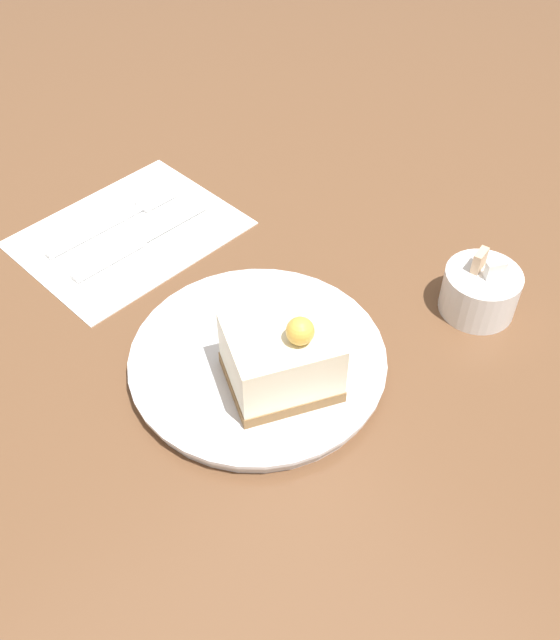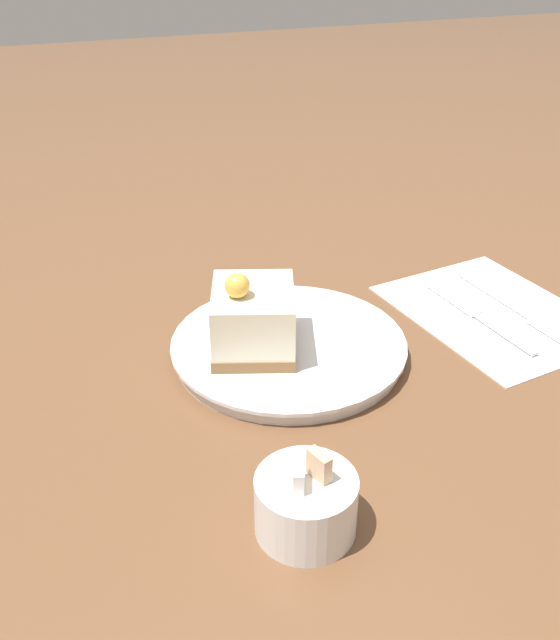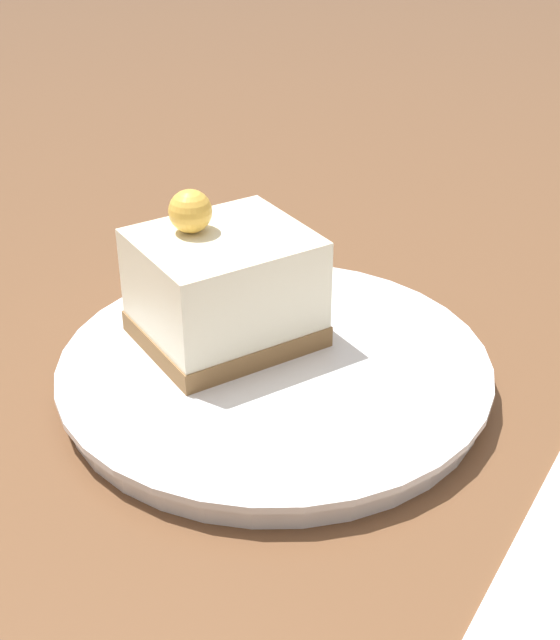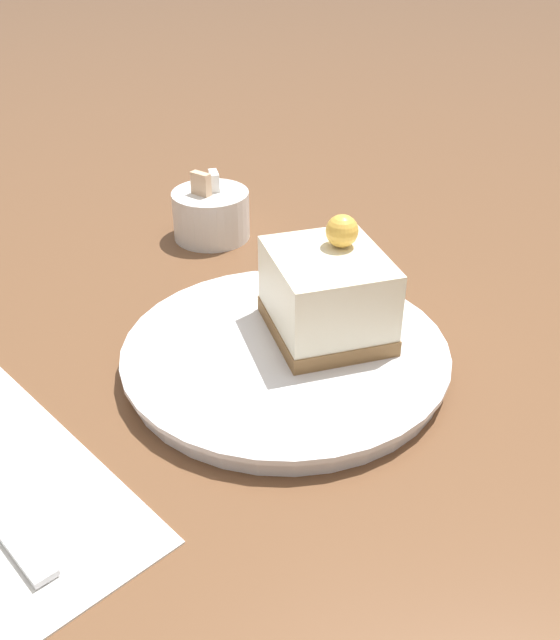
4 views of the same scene
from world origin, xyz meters
TOP-DOWN VIEW (x-y plane):
  - ground_plane at (0.00, 0.00)m, footprint 4.00×4.00m
  - plate at (-0.02, -0.02)m, footprint 0.24×0.24m
  - cake_slice at (0.01, -0.02)m, footprint 0.11×0.11m
  - sugar_bowl at (0.05, 0.20)m, footprint 0.08×0.08m

SIDE VIEW (x-z plane):
  - ground_plane at x=0.00m, z-range 0.00..0.00m
  - plate at x=-0.02m, z-range 0.00..0.02m
  - sugar_bowl at x=0.05m, z-range -0.01..0.06m
  - cake_slice at x=0.01m, z-range 0.01..0.09m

